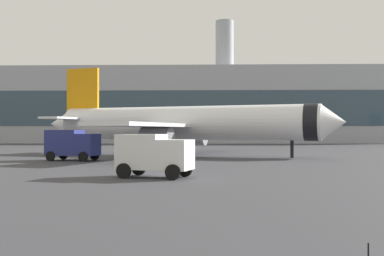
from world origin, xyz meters
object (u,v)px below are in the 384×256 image
object	(u,v)px
airplane_at_gate	(183,123)
safety_cone_mid	(149,152)
service_truck	(72,144)
safety_cone_near	(155,150)
safety_cone_outer	(85,154)
safety_cone_far	(152,163)
cargo_van	(154,153)

from	to	relation	value
airplane_at_gate	safety_cone_mid	xyz separation A→B (m)	(-4.11, 1.81, -3.34)
service_truck	safety_cone_near	world-z (taller)	service_truck
service_truck	safety_cone_mid	xyz separation A→B (m)	(5.94, 10.93, -1.29)
airplane_at_gate	safety_cone_near	size ratio (longest dim) A/B	50.58
safety_cone_outer	safety_cone_mid	bearing A→B (deg)	43.59
airplane_at_gate	safety_cone_far	bearing A→B (deg)	-95.23
safety_cone_near	safety_cone_far	distance (m)	24.41
cargo_van	safety_cone_near	bearing A→B (deg)	96.12
airplane_at_gate	safety_cone_far	xyz separation A→B (m)	(-1.56, -17.05, -3.31)
service_truck	safety_cone_outer	xyz separation A→B (m)	(-0.16, 5.13, -1.25)
service_truck	cargo_van	bearing A→B (deg)	-59.27
airplane_at_gate	safety_cone_near	world-z (taller)	airplane_at_gate
safety_cone_mid	safety_cone_outer	size ratio (longest dim) A/B	0.88
safety_cone_mid	safety_cone_outer	world-z (taller)	safety_cone_outer
safety_cone_mid	safety_cone_far	distance (m)	19.03
airplane_at_gate	cargo_van	bearing A→B (deg)	-91.18
cargo_van	safety_cone_mid	size ratio (longest dim) A/B	7.43
airplane_at_gate	cargo_van	world-z (taller)	airplane_at_gate
airplane_at_gate	safety_cone_near	xyz separation A→B (m)	(-3.99, 7.24, -3.32)
safety_cone_mid	safety_cone_far	size ratio (longest dim) A/B	0.92
safety_cone_near	safety_cone_outer	distance (m)	12.83
airplane_at_gate	safety_cone_far	distance (m)	17.43
service_truck	safety_cone_far	xyz separation A→B (m)	(8.48, -7.93, -1.26)
airplane_at_gate	safety_cone_outer	world-z (taller)	airplane_at_gate
safety_cone_near	safety_cone_mid	xyz separation A→B (m)	(-0.11, -5.42, -0.02)
service_truck	safety_cone_near	bearing A→B (deg)	69.70
safety_cone_far	service_truck	bearing A→B (deg)	136.94
cargo_van	safety_cone_outer	xyz separation A→B (m)	(-9.68, 21.16, -1.09)
safety_cone_far	safety_cone_near	bearing A→B (deg)	95.72
cargo_van	safety_cone_far	world-z (taller)	cargo_van
cargo_van	safety_cone_mid	bearing A→B (deg)	97.58
cargo_van	safety_cone_far	distance (m)	8.24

